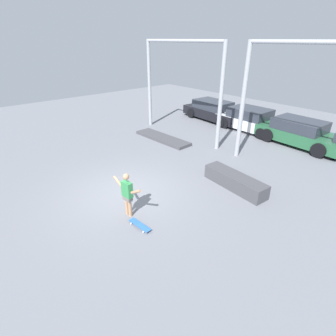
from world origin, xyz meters
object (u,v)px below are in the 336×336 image
(manual_pad, at_px, (162,138))
(grind_box, at_px, (235,181))
(parked_car_white, at_px, (251,120))
(parked_car_green, at_px, (300,133))
(skateboard, at_px, (140,225))
(skateboarder, at_px, (127,193))
(parked_car_black, at_px, (214,111))

(manual_pad, bearing_deg, grind_box, -13.00)
(manual_pad, distance_m, parked_car_white, 5.62)
(parked_car_green, bearing_deg, skateboard, -86.81)
(manual_pad, relative_size, parked_car_green, 0.79)
(skateboarder, relative_size, parked_car_black, 0.32)
(skateboard, distance_m, manual_pad, 7.60)
(skateboard, height_order, parked_car_green, parked_car_green)
(manual_pad, xyz_separation_m, parked_car_black, (-0.69, 5.17, 0.55))
(skateboarder, bearing_deg, parked_car_black, 111.80)
(parked_car_green, bearing_deg, parked_car_white, 179.32)
(skateboard, relative_size, parked_car_white, 0.20)
(skateboard, xyz_separation_m, manual_pad, (-5.34, 5.40, 0.02))
(parked_car_black, xyz_separation_m, parked_car_green, (6.05, -0.28, 0.02))
(skateboarder, distance_m, manual_pad, 7.08)
(manual_pad, bearing_deg, parked_car_black, 97.61)
(skateboard, bearing_deg, parked_car_black, 115.23)
(skateboard, xyz_separation_m, parked_car_green, (0.02, 10.29, 0.59))
(grind_box, bearing_deg, manual_pad, 167.00)
(grind_box, bearing_deg, parked_car_green, 94.19)
(skateboard, height_order, parked_car_white, parked_car_white)
(skateboarder, height_order, manual_pad, skateboarder)
(grind_box, xyz_separation_m, parked_car_white, (-3.56, 6.45, 0.37))
(skateboarder, height_order, parked_car_black, skateboarder)
(skateboard, distance_m, grind_box, 4.09)
(grind_box, bearing_deg, parked_car_white, 118.86)
(parked_car_white, bearing_deg, skateboarder, -75.55)
(skateboard, relative_size, parked_car_black, 0.18)
(manual_pad, distance_m, parked_car_green, 7.28)
(skateboarder, distance_m, skateboard, 1.05)
(skateboarder, bearing_deg, parked_car_white, 97.70)
(parked_car_black, height_order, parked_car_green, parked_car_green)
(skateboard, bearing_deg, skateboarder, 168.41)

